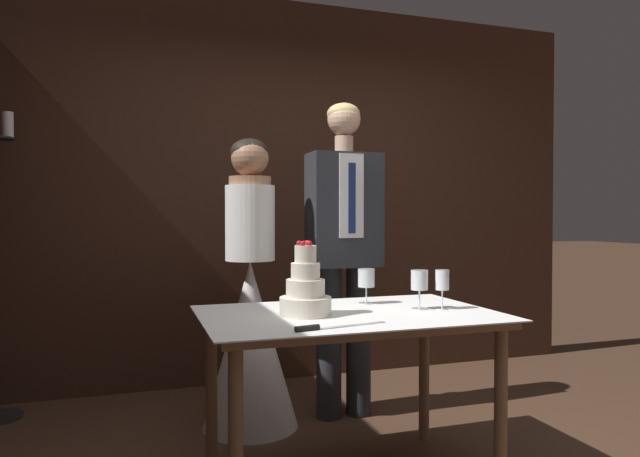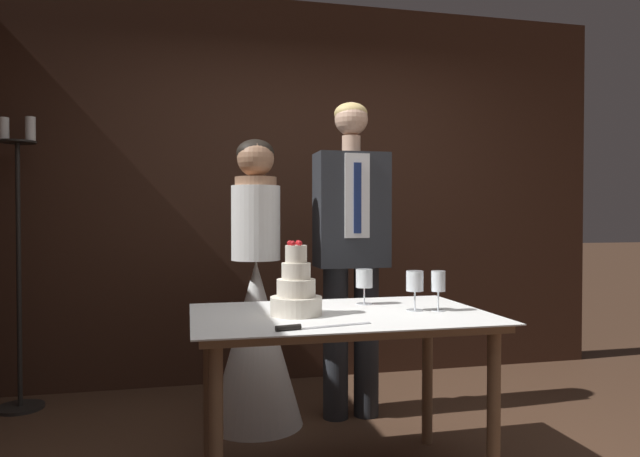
{
  "view_description": "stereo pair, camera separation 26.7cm",
  "coord_description": "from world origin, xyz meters",
  "px_view_note": "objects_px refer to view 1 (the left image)",
  "views": [
    {
      "loc": [
        -1.07,
        -2.15,
        1.2
      ],
      "look_at": [
        -0.15,
        0.63,
        1.14
      ],
      "focal_mm": 32.0,
      "sensor_mm": 36.0,
      "label": 1
    },
    {
      "loc": [
        -0.81,
        -2.23,
        1.2
      ],
      "look_at": [
        -0.15,
        0.63,
        1.14
      ],
      "focal_mm": 32.0,
      "sensor_mm": 36.0,
      "label": 2
    }
  ],
  "objects_px": {
    "cake_table": "(348,332)",
    "bride": "(250,321)",
    "wine_glass_far": "(366,280)",
    "cake_knife": "(324,327)",
    "groom": "(344,243)",
    "tiered_cake": "(305,292)",
    "wine_glass_middle": "(419,282)",
    "wine_glass_near": "(442,281)"
  },
  "relations": [
    {
      "from": "cake_table",
      "to": "bride",
      "type": "xyz_separation_m",
      "value": [
        -0.28,
        0.81,
        -0.07
      ]
    },
    {
      "from": "wine_glass_far",
      "to": "cake_knife",
      "type": "bearing_deg",
      "value": -126.9
    },
    {
      "from": "cake_knife",
      "to": "groom",
      "type": "bearing_deg",
      "value": 54.63
    },
    {
      "from": "tiered_cake",
      "to": "bride",
      "type": "height_order",
      "value": "bride"
    },
    {
      "from": "wine_glass_middle",
      "to": "wine_glass_far",
      "type": "xyz_separation_m",
      "value": [
        -0.17,
        0.24,
        -0.01
      ]
    },
    {
      "from": "wine_glass_middle",
      "to": "cake_table",
      "type": "bearing_deg",
      "value": 177.12
    },
    {
      "from": "cake_knife",
      "to": "wine_glass_middle",
      "type": "xyz_separation_m",
      "value": [
        0.57,
        0.3,
        0.12
      ]
    },
    {
      "from": "wine_glass_far",
      "to": "bride",
      "type": "height_order",
      "value": "bride"
    },
    {
      "from": "cake_table",
      "to": "bride",
      "type": "relative_size",
      "value": 0.8
    },
    {
      "from": "cake_table",
      "to": "cake_knife",
      "type": "xyz_separation_m",
      "value": [
        -0.22,
        -0.32,
        0.1
      ]
    },
    {
      "from": "bride",
      "to": "groom",
      "type": "relative_size",
      "value": 0.88
    },
    {
      "from": "wine_glass_near",
      "to": "groom",
      "type": "distance_m",
      "value": 0.89
    },
    {
      "from": "wine_glass_middle",
      "to": "groom",
      "type": "distance_m",
      "value": 0.84
    },
    {
      "from": "cake_table",
      "to": "groom",
      "type": "distance_m",
      "value": 0.93
    },
    {
      "from": "wine_glass_near",
      "to": "bride",
      "type": "xyz_separation_m",
      "value": [
        -0.73,
        0.86,
        -0.29
      ]
    },
    {
      "from": "cake_knife",
      "to": "groom",
      "type": "xyz_separation_m",
      "value": [
        0.51,
        1.13,
        0.27
      ]
    },
    {
      "from": "cake_knife",
      "to": "wine_glass_middle",
      "type": "height_order",
      "value": "wine_glass_middle"
    },
    {
      "from": "cake_table",
      "to": "groom",
      "type": "xyz_separation_m",
      "value": [
        0.28,
        0.81,
        0.36
      ]
    },
    {
      "from": "tiered_cake",
      "to": "cake_knife",
      "type": "xyz_separation_m",
      "value": [
        -0.02,
        -0.31,
        -0.1
      ]
    },
    {
      "from": "cake_table",
      "to": "wine_glass_middle",
      "type": "relative_size",
      "value": 7.18
    },
    {
      "from": "cake_knife",
      "to": "bride",
      "type": "height_order",
      "value": "bride"
    },
    {
      "from": "cake_table",
      "to": "wine_glass_far",
      "type": "xyz_separation_m",
      "value": [
        0.18,
        0.22,
        0.21
      ]
    },
    {
      "from": "wine_glass_near",
      "to": "groom",
      "type": "relative_size",
      "value": 0.1
    },
    {
      "from": "cake_table",
      "to": "wine_glass_middle",
      "type": "bearing_deg",
      "value": -2.88
    },
    {
      "from": "tiered_cake",
      "to": "groom",
      "type": "distance_m",
      "value": 0.97
    },
    {
      "from": "cake_table",
      "to": "tiered_cake",
      "type": "xyz_separation_m",
      "value": [
        -0.2,
        -0.01,
        0.19
      ]
    },
    {
      "from": "cake_knife",
      "to": "wine_glass_far",
      "type": "bearing_deg",
      "value": 41.98
    },
    {
      "from": "cake_knife",
      "to": "cake_table",
      "type": "bearing_deg",
      "value": 43.91
    },
    {
      "from": "tiered_cake",
      "to": "groom",
      "type": "relative_size",
      "value": 0.17
    },
    {
      "from": "tiered_cake",
      "to": "cake_knife",
      "type": "relative_size",
      "value": 0.82
    },
    {
      "from": "cake_knife",
      "to": "wine_glass_far",
      "type": "xyz_separation_m",
      "value": [
        0.4,
        0.54,
        0.11
      ]
    },
    {
      "from": "wine_glass_near",
      "to": "wine_glass_middle",
      "type": "bearing_deg",
      "value": 160.77
    },
    {
      "from": "wine_glass_middle",
      "to": "bride",
      "type": "height_order",
      "value": "bride"
    },
    {
      "from": "cake_knife",
      "to": "wine_glass_middle",
      "type": "distance_m",
      "value": 0.66
    },
    {
      "from": "cake_table",
      "to": "wine_glass_middle",
      "type": "height_order",
      "value": "wine_glass_middle"
    },
    {
      "from": "cake_table",
      "to": "wine_glass_far",
      "type": "relative_size",
      "value": 7.59
    },
    {
      "from": "wine_glass_middle",
      "to": "wine_glass_far",
      "type": "distance_m",
      "value": 0.29
    },
    {
      "from": "cake_knife",
      "to": "wine_glass_near",
      "type": "relative_size",
      "value": 2.17
    },
    {
      "from": "cake_table",
      "to": "wine_glass_near",
      "type": "bearing_deg",
      "value": -6.67
    },
    {
      "from": "cake_table",
      "to": "wine_glass_near",
      "type": "xyz_separation_m",
      "value": [
        0.45,
        -0.05,
        0.22
      ]
    },
    {
      "from": "wine_glass_middle",
      "to": "wine_glass_far",
      "type": "height_order",
      "value": "wine_glass_middle"
    },
    {
      "from": "tiered_cake",
      "to": "wine_glass_near",
      "type": "distance_m",
      "value": 0.65
    }
  ]
}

